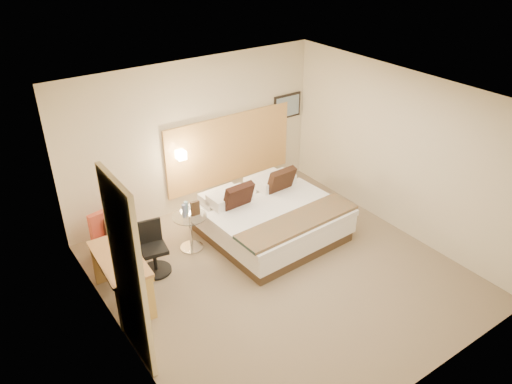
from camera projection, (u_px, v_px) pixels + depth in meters
floor at (280, 273)px, 7.51m from camera, size 4.80×5.00×0.02m
ceiling at (285, 100)px, 6.18m from camera, size 4.80×5.00×0.02m
wall_back at (194, 136)px, 8.64m from camera, size 4.80×0.02×2.70m
wall_front at (434, 295)px, 5.05m from camera, size 4.80×0.02×2.70m
wall_left at (114, 255)px, 5.64m from camera, size 0.02×5.00×2.70m
wall_right at (401, 153)px, 8.05m from camera, size 0.02×5.00×2.70m
headboard_panel at (230, 149)px, 9.16m from camera, size 2.60×0.04×1.30m
art_frame at (287, 106)px, 9.55m from camera, size 0.62×0.03×0.47m
art_canvas at (288, 106)px, 9.54m from camera, size 0.54×0.01×0.39m
lamp_arm at (179, 154)px, 8.50m from camera, size 0.02×0.12×0.02m
lamp_shade at (181, 155)px, 8.45m from camera, size 0.15×0.15×0.15m
curtain at (128, 274)px, 5.55m from camera, size 0.06×0.90×2.42m
bottle_a at (184, 211)px, 7.70m from camera, size 0.07×0.07×0.22m
bottle_b at (186, 208)px, 7.78m from camera, size 0.07×0.07×0.22m
menu_folder at (195, 208)px, 7.75m from camera, size 0.15×0.07×0.24m
bed at (270, 218)px, 8.25m from camera, size 2.13×2.08×1.00m
lounge_chair at (119, 237)px, 7.80m from camera, size 0.81×0.74×0.75m
side_table at (191, 230)px, 7.90m from camera, size 0.59×0.59×0.60m
desk at (122, 266)px, 6.71m from camera, size 0.60×1.20×0.74m
desk_chair at (154, 252)px, 7.40m from camera, size 0.53×0.53×0.81m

